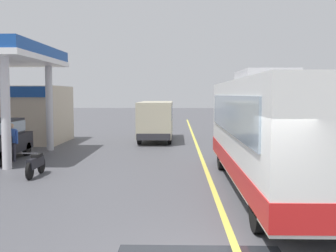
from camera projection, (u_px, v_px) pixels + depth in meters
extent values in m
plane|color=#4C4C51|center=(194.00, 138.00, 27.00)|extent=(120.00, 120.00, 0.00)
cube|color=#D8CC4C|center=(198.00, 148.00, 22.01)|extent=(0.16, 50.00, 0.01)
cube|color=white|center=(271.00, 129.00, 12.38)|extent=(2.50, 11.00, 2.90)
cube|color=red|center=(270.00, 164.00, 12.47)|extent=(2.54, 11.04, 0.56)
cube|color=#8C9EAD|center=(229.00, 114.00, 12.37)|extent=(0.06, 9.35, 1.10)
cube|color=#8C9EAD|center=(314.00, 114.00, 12.32)|extent=(0.06, 9.35, 1.10)
cube|color=#B2B2B7|center=(265.00, 76.00, 13.25)|extent=(1.60, 2.80, 0.36)
cylinder|color=black|center=(259.00, 209.00, 8.63)|extent=(0.30, 1.00, 1.00)
cylinder|color=black|center=(222.00, 157.00, 15.80)|extent=(0.30, 1.00, 1.00)
cylinder|color=black|center=(279.00, 157.00, 15.75)|extent=(0.30, 1.00, 1.00)
cylinder|color=silver|center=(6.00, 110.00, 15.77)|extent=(0.36, 0.36, 4.60)
cylinder|color=silver|center=(49.00, 106.00, 21.15)|extent=(0.36, 0.36, 4.60)
cube|color=beige|center=(7.00, 114.00, 24.77)|extent=(7.00, 4.40, 3.40)
cylinder|color=black|center=(27.00, 149.00, 19.47)|extent=(0.20, 0.64, 0.64)
cube|color=#BFB799|center=(156.00, 118.00, 25.73)|extent=(2.00, 6.00, 2.10)
cube|color=#8C9EAD|center=(156.00, 112.00, 25.70)|extent=(2.04, 5.10, 0.80)
cube|color=#2D2D33|center=(153.00, 137.00, 22.76)|extent=(1.90, 0.16, 0.36)
cylinder|color=black|center=(139.00, 138.00, 23.84)|extent=(0.22, 0.76, 0.76)
cylinder|color=black|center=(170.00, 138.00, 23.80)|extent=(0.22, 0.76, 0.76)
cylinder|color=black|center=(145.00, 132.00, 27.82)|extent=(0.22, 0.76, 0.76)
cylinder|color=black|center=(171.00, 132.00, 27.78)|extent=(0.22, 0.76, 0.76)
cylinder|color=black|center=(30.00, 171.00, 13.95)|extent=(0.10, 0.60, 0.60)
cylinder|color=black|center=(41.00, 165.00, 15.14)|extent=(0.10, 0.60, 0.60)
cube|color=black|center=(36.00, 162.00, 14.53)|extent=(0.20, 1.30, 0.36)
cube|color=black|center=(37.00, 155.00, 14.66)|extent=(0.24, 0.60, 0.12)
cylinder|color=#2D2D33|center=(30.00, 153.00, 13.95)|extent=(0.55, 0.04, 0.04)
cylinder|color=#33333F|center=(10.00, 152.00, 17.69)|extent=(0.14, 0.14, 0.82)
cylinder|color=#33333F|center=(14.00, 152.00, 17.68)|extent=(0.14, 0.14, 0.82)
cube|color=#3359B2|center=(12.00, 136.00, 17.63)|extent=(0.36, 0.22, 0.60)
sphere|color=tan|center=(11.00, 126.00, 17.59)|extent=(0.22, 0.22, 0.22)
cylinder|color=#3359B2|center=(6.00, 137.00, 17.64)|extent=(0.09, 0.09, 0.58)
cylinder|color=#3359B2|center=(17.00, 137.00, 17.63)|extent=(0.09, 0.09, 0.58)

